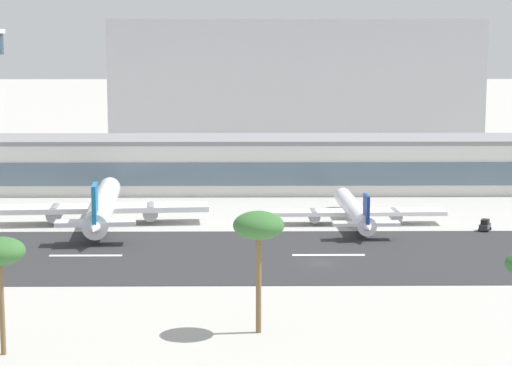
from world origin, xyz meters
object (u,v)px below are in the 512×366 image
airliner_navy_tail_gate_1 (355,212)px  palm_tree_2 (0,253)px  palm_tree_1 (259,228)px  distant_hotel_block (294,83)px  service_baggage_tug_1 (485,225)px  terminal_building (233,164)px  airliner_blue_tail_gate_0 (103,207)px

airliner_navy_tail_gate_1 → palm_tree_2: 91.12m
palm_tree_1 → palm_tree_2: (-29.08, -7.99, -1.29)m
distant_hotel_block → palm_tree_1: bearing=-94.0°
palm_tree_1 → palm_tree_2: 30.18m
service_baggage_tug_1 → palm_tree_1: size_ratio=0.24×
airliner_navy_tail_gate_1 → palm_tree_1: size_ratio=2.60×
airliner_navy_tail_gate_1 → service_baggage_tug_1: (23.60, -6.16, -1.55)m
terminal_building → palm_tree_1: bearing=-87.7°
distant_hotel_block → airliner_navy_tail_gate_1: 143.89m
terminal_building → airliner_navy_tail_gate_1: (23.89, -43.36, -3.67)m
terminal_building → palm_tree_2: (-24.58, -119.97, 5.46)m
terminal_building → service_baggage_tug_1: bearing=-46.2°
distant_hotel_block → palm_tree_1: size_ratio=7.98×
airliner_blue_tail_gate_0 → palm_tree_2: bearing=175.4°
airliner_navy_tail_gate_1 → airliner_blue_tail_gate_0: bearing=87.6°
service_baggage_tug_1 → palm_tree_1: 76.77m
terminal_building → palm_tree_2: palm_tree_2 is taller
distant_hotel_block → airliner_navy_tail_gate_1: (4.69, -142.67, -18.13)m
airliner_blue_tail_gate_0 → distant_hotel_block: bearing=-21.7°
airliner_blue_tail_gate_0 → palm_tree_2: size_ratio=3.78×
terminal_building → palm_tree_1: 112.28m
airliner_blue_tail_gate_0 → terminal_building: bearing=-34.5°
distant_hotel_block → airliner_blue_tail_gate_0: (-43.76, -142.02, -17.32)m
distant_hotel_block → airliner_navy_tail_gate_1: bearing=-88.1°
terminal_building → palm_tree_2: 122.59m
airliner_blue_tail_gate_0 → palm_tree_2: 77.71m
distant_hotel_block → airliner_blue_tail_gate_0: bearing=-107.1°
palm_tree_1 → airliner_blue_tail_gate_0: bearing=112.8°
terminal_building → airliner_blue_tail_gate_0: (-24.56, -42.71, -2.86)m
terminal_building → airliner_navy_tail_gate_1: 49.64m
airliner_blue_tail_gate_0 → airliner_navy_tail_gate_1: bearing=-95.4°
service_baggage_tug_1 → palm_tree_2: size_ratio=0.26×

